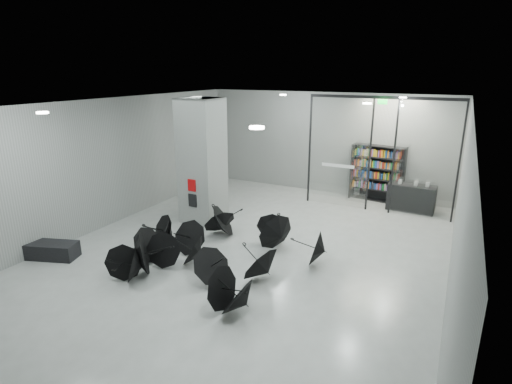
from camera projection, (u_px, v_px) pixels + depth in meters
The scene contains 10 objects.
room at pixel (239, 153), 10.00m from camera, with size 14.00×14.02×4.01m.
column at pixel (202, 161), 13.03m from camera, with size 1.20×1.20×4.00m, color slate.
fire_cabinet at pixel (192, 185), 12.69m from camera, with size 0.28×0.04×0.38m, color #A50A07.
info_panel at pixel (193, 200), 12.84m from camera, with size 0.30×0.03×0.42m, color black.
exit_sign at pixel (382, 102), 13.20m from camera, with size 0.30×0.06×0.15m, color #0CE533.
glass_partition at pixel (379, 150), 13.85m from camera, with size 5.06×0.08×4.00m.
bench at pixel (52, 250), 10.79m from camera, with size 1.33×0.57×0.43m, color black.
bookshelf at pixel (377, 173), 15.33m from camera, with size 1.93×0.39×2.13m, color black, non-canonical shape.
shop_counter at pixel (411, 198), 14.33m from camera, with size 1.59×0.64×0.96m, color black.
umbrella_cluster at pixel (210, 252), 10.45m from camera, with size 5.45×4.64×1.27m.
Camera 1 is at (4.83, -8.59, 4.83)m, focal length 28.43 mm.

